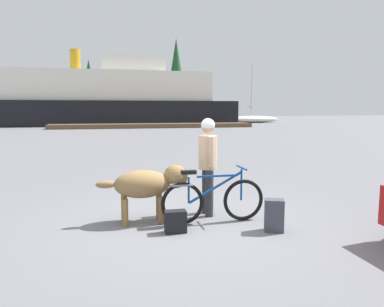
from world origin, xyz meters
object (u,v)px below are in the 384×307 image
person_cyclist (208,158)px  sailboat_moored (251,119)px  dog (149,184)px  backpack (274,215)px  handbag_pannier (176,222)px  bicycle (213,200)px  ferry_boat (109,99)px

person_cyclist → sailboat_moored: sailboat_moored is taller
dog → backpack: dog is taller
handbag_pannier → sailboat_moored: sailboat_moored is taller
bicycle → person_cyclist: (0.04, 0.45, 0.63)m
dog → ferry_boat: 37.03m
bicycle → person_cyclist: size_ratio=1.02×
dog → backpack: 2.03m
person_cyclist → handbag_pannier: 1.35m
dog → handbag_pannier: (0.32, -0.62, -0.46)m
person_cyclist → backpack: 1.51m
handbag_pannier → sailboat_moored: 43.32m
bicycle → ferry_boat: size_ratio=0.06×
dog → sailboat_moored: bearing=65.5°
sailboat_moored → handbag_pannier: bearing=-113.7°
bicycle → handbag_pannier: bearing=-153.5°
person_cyclist → ferry_boat: 36.87m
dog → ferry_boat: (-0.30, 36.96, 2.24)m
dog → person_cyclist: bearing=9.1°
bicycle → person_cyclist: bearing=84.7°
bicycle → backpack: bicycle is taller
backpack → handbag_pannier: bearing=169.1°
backpack → ferry_boat: bearing=93.1°
bicycle → backpack: bearing=-38.2°
dog → backpack: size_ratio=3.02×
bicycle → person_cyclist: person_cyclist is taller
backpack → sailboat_moored: bearing=68.2°
bicycle → dog: 1.07m
bicycle → handbag_pannier: (-0.67, -0.34, -0.21)m
sailboat_moored → person_cyclist: bearing=-113.3°
bicycle → dog: dog is taller
person_cyclist → dog: size_ratio=1.13×
sailboat_moored → backpack: bearing=-111.8°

